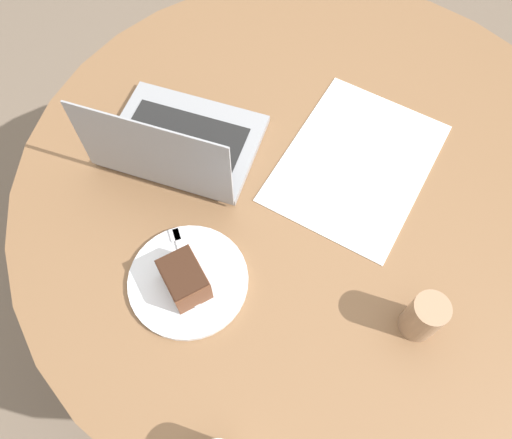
{
  "coord_description": "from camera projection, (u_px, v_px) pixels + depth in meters",
  "views": [
    {
      "loc": [
        -0.51,
        -0.28,
        1.67
      ],
      "look_at": [
        -0.17,
        0.02,
        0.8
      ],
      "focal_mm": 35.0,
      "sensor_mm": 36.0,
      "label": 1
    }
  ],
  "objects": [
    {
      "name": "paper_document",
      "position": [
        356.0,
        162.0,
        1.09
      ],
      "size": [
        0.45,
        0.37,
        0.0
      ],
      "rotation": [
        0.0,
        0.0,
        0.21
      ],
      "color": "white",
      "rests_on": "dining_table"
    },
    {
      "name": "fork",
      "position": [
        183.0,
        258.0,
        0.97
      ],
      "size": [
        0.1,
        0.16,
        0.0
      ],
      "rotation": [
        0.0,
        0.0,
        7.34
      ],
      "color": "silver",
      "rests_on": "plate"
    },
    {
      "name": "ground_plane",
      "position": [
        293.0,
        295.0,
        1.74
      ],
      "size": [
        12.0,
        12.0,
        0.0
      ],
      "primitive_type": "plane",
      "color": "#6B5B4C"
    },
    {
      "name": "dining_table",
      "position": [
        311.0,
        209.0,
        1.18
      ],
      "size": [
        1.31,
        1.31,
        0.76
      ],
      "color": "brown",
      "rests_on": "ground_plane"
    },
    {
      "name": "cake_slice",
      "position": [
        184.0,
        279.0,
        0.92
      ],
      "size": [
        0.09,
        0.11,
        0.07
      ],
      "rotation": [
        0.0,
        0.0,
        1.24
      ],
      "color": "brown",
      "rests_on": "plate"
    },
    {
      "name": "plate",
      "position": [
        188.0,
        280.0,
        0.96
      ],
      "size": [
        0.23,
        0.23,
        0.01
      ],
      "color": "silver",
      "rests_on": "dining_table"
    },
    {
      "name": "laptop",
      "position": [
        178.0,
        143.0,
        1.07
      ],
      "size": [
        0.35,
        0.39,
        0.21
      ],
      "rotation": [
        0.0,
        0.0,
        5.12
      ],
      "color": "gray",
      "rests_on": "dining_table"
    },
    {
      "name": "coffee_glass",
      "position": [
        424.0,
        317.0,
        0.88
      ],
      "size": [
        0.06,
        0.06,
        0.11
      ],
      "color": "#997556",
      "rests_on": "dining_table"
    }
  ]
}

